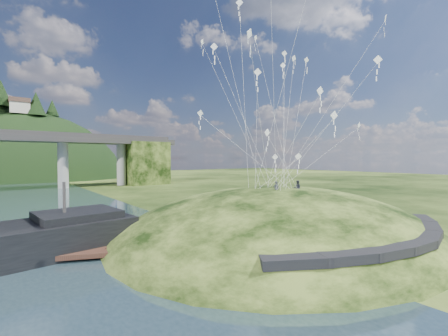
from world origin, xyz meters
TOP-DOWN VIEW (x-y plane):
  - ground at (0.00, 0.00)m, footprint 320.00×320.00m
  - grass_hill at (8.00, 2.00)m, footprint 36.00×32.00m
  - footpath at (7.46, -9.74)m, footprint 22.29×5.84m
  - wooden_dock at (-8.27, 5.67)m, footprint 14.64×8.18m
  - kite_flyers at (8.55, 0.70)m, footprint 3.51×1.25m
  - kite_swarm at (10.04, 3.00)m, footprint 18.89×16.32m

SIDE VIEW (x-z plane):
  - grass_hill at x=8.00m, z-range -8.00..5.00m
  - ground at x=0.00m, z-range 0.00..0.00m
  - wooden_dock at x=-8.27m, z-range -0.06..1.00m
  - footpath at x=7.46m, z-range 1.67..2.50m
  - kite_flyers at x=8.55m, z-range 4.96..6.57m
  - kite_swarm at x=10.04m, z-range 7.32..28.33m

